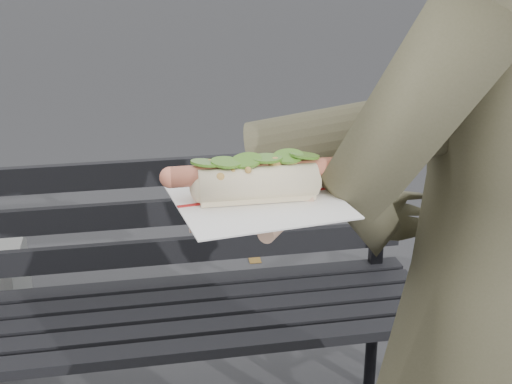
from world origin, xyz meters
The scene contains 3 objects.
park_bench centered at (0.03, 1.00, 0.52)m, with size 1.50×0.44×0.88m.
person centered at (0.49, 0.02, 0.94)m, with size 0.69×0.45×1.88m, color #484630.
held_hotdog centered at (0.29, -0.02, 1.26)m, with size 0.63×0.32×0.20m.
Camera 1 is at (-0.05, -0.86, 1.54)m, focal length 50.00 mm.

